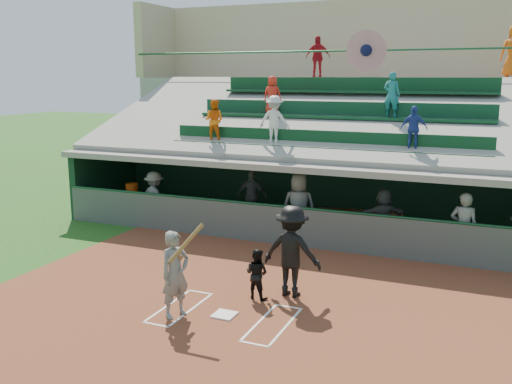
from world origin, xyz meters
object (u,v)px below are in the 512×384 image
at_px(home_plate, 225,315).
at_px(batter_at_plate, 175,274).
at_px(water_cooler, 132,189).
at_px(white_table, 135,206).
at_px(catcher, 257,274).

xyz_separation_m(home_plate, batter_at_plate, (-0.87, -0.39, 0.86)).
distance_m(batter_at_plate, water_cooler, 8.36).
bearing_deg(white_table, catcher, -35.20).
xyz_separation_m(home_plate, white_table, (-6.28, 5.97, 0.38)).
distance_m(home_plate, white_table, 8.68).
bearing_deg(batter_at_plate, water_cooler, 130.82).
relative_size(batter_at_plate, water_cooler, 4.85).
bearing_deg(white_table, water_cooler, -143.20).
distance_m(catcher, white_table, 8.14).
xyz_separation_m(catcher, white_table, (-6.51, 4.88, -0.15)).
xyz_separation_m(batter_at_plate, water_cooler, (-5.46, 6.32, 0.09)).
height_order(home_plate, catcher, catcher).
bearing_deg(water_cooler, catcher, -36.44).
distance_m(home_plate, catcher, 1.23).
xyz_separation_m(catcher, water_cooler, (-6.56, 4.85, 0.42)).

